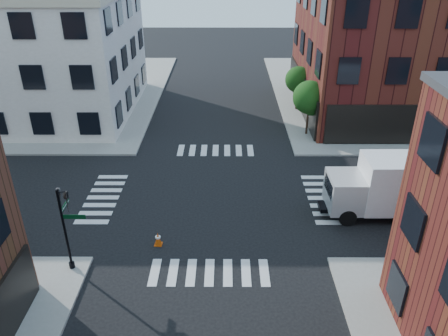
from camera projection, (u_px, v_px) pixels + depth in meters
name	position (u px, v px, depth m)	size (l,w,h in m)	color
ground	(213.00, 198.00, 27.66)	(120.00, 120.00, 0.00)	black
sidewalk_ne	(417.00, 93.00, 46.12)	(30.00, 30.00, 0.15)	gray
sidewalk_nw	(21.00, 93.00, 46.28)	(30.00, 30.00, 0.15)	gray
building_ne	(446.00, 47.00, 38.94)	(25.00, 16.00, 12.00)	#461112
building_nw	(7.00, 52.00, 39.32)	(22.00, 16.00, 11.00)	silver
tree_near	(310.00, 99.00, 34.98)	(2.69, 2.69, 4.49)	black
tree_far	(299.00, 81.00, 40.43)	(2.43, 2.43, 4.07)	black
signal_pole	(66.00, 220.00, 20.44)	(1.29, 1.24, 4.60)	black
box_truck	(400.00, 186.00, 25.13)	(8.19, 2.62, 3.69)	white
traffic_cone	(158.00, 239.00, 23.26)	(0.44, 0.44, 0.76)	#D04B09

